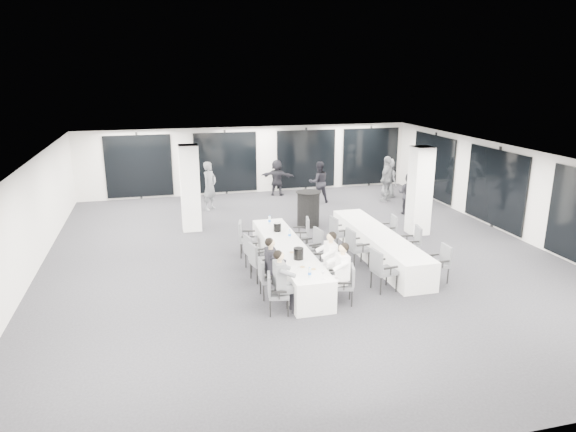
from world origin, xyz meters
The scene contains 42 objects.
room centered at (0.89, 1.11, 1.39)m, with size 14.04×16.04×2.84m.
column_left centered at (-2.80, 3.20, 1.40)m, with size 0.60×0.60×2.80m, color white.
column_right centered at (4.20, 1.00, 1.40)m, with size 0.60×0.60×2.80m, color white.
banquet_table_main centered at (-0.68, -1.25, 0.38)m, with size 0.90×5.00×0.75m, color white.
banquet_table_side centered at (2.03, -0.82, 0.38)m, with size 0.90×5.00×0.75m, color white.
cocktail_table centered at (1.04, 2.67, 0.60)m, with size 0.85×0.85×1.18m.
chair_main_left_near centered at (-1.50, -3.37, 0.51)m, with size 0.53×0.56×0.90m.
chair_main_left_second centered at (-1.51, -2.53, 0.53)m, with size 0.47×0.53×0.93m.
chair_main_left_mid centered at (-1.51, -1.53, 0.55)m, with size 0.58×0.61×0.97m.
chair_main_left_fourth centered at (-1.51, -0.76, 0.54)m, with size 0.56×0.60×0.95m.
chair_main_left_far centered at (-1.51, 0.30, 0.57)m, with size 0.60×0.63×1.00m.
chair_main_right_near centered at (0.15, -3.29, 0.51)m, with size 0.55×0.57×0.90m.
chair_main_right_second centered at (0.15, -2.45, 0.51)m, with size 0.50×0.54×0.89m.
chair_main_right_mid centered at (0.16, -1.58, 0.58)m, with size 0.62×0.65×1.02m.
chair_main_right_fourth centered at (0.16, -0.78, 0.56)m, with size 0.58×0.61×0.98m.
chair_main_right_far centered at (0.16, 0.29, 0.56)m, with size 0.59×0.62×0.99m.
chair_side_left_near centered at (1.19, -2.85, 0.58)m, with size 0.58×0.63×1.02m.
chair_side_left_mid centered at (1.19, -1.20, 0.59)m, with size 0.57×0.62×1.03m.
chair_side_left_far centered at (1.19, 0.17, 0.56)m, with size 0.56×0.60×0.98m.
chair_side_right_near centered at (2.86, -2.68, 0.53)m, with size 0.48×0.53×0.93m.
chair_side_right_mid centered at (2.86, -1.21, 0.56)m, with size 0.57×0.61×0.98m.
chair_side_right_far centered at (2.85, 0.23, 0.51)m, with size 0.48×0.53×0.89m.
seated_guest_a centered at (-1.34, -3.38, 0.81)m, with size 0.50×0.38×1.44m.
seated_guest_b centered at (-1.34, -2.53, 0.81)m, with size 0.50×0.38×1.44m.
seated_guest_c centered at (-0.01, -3.27, 0.81)m, with size 0.50×0.38×1.44m.
seated_guest_d centered at (-0.01, -2.46, 0.81)m, with size 0.50×0.38×1.44m.
standing_guest_a centered at (-1.94, 5.59, 1.03)m, with size 0.75×0.60×2.05m, color slate.
standing_guest_b centered at (2.33, 5.59, 0.93)m, with size 0.90×0.55×1.86m, color black.
standing_guest_d centered at (5.03, 5.12, 1.03)m, with size 1.21×0.68×2.06m, color slate.
standing_guest_e centered at (5.42, 5.78, 0.90)m, with size 0.87×0.53×1.80m, color slate.
standing_guest_f centered at (1.02, 7.20, 0.86)m, with size 1.57×0.60×1.71m, color black.
standing_guest_g centered at (-2.61, 7.20, 0.94)m, with size 0.68×0.55×1.87m, color slate.
standing_guest_h centered at (4.94, 3.17, 0.86)m, with size 0.83×0.50×1.71m, color black.
ice_bucket_near centered at (-0.67, -2.24, 0.89)m, with size 0.24×0.24×0.28m, color black.
ice_bucket_far centered at (-0.66, 0.02, 0.87)m, with size 0.21×0.21×0.24m, color black.
water_bottle_a centered at (-0.73, -3.37, 0.86)m, with size 0.07×0.07×0.22m, color silver.
water_bottle_b centered at (-0.48, -0.66, 0.86)m, with size 0.07×0.07×0.23m, color silver.
water_bottle_c centered at (-0.72, 0.74, 0.87)m, with size 0.08×0.08×0.24m, color silver.
plate_a centered at (-0.73, -2.78, 0.76)m, with size 0.19×0.19×0.03m.
plate_b centered at (-0.53, -2.98, 0.76)m, with size 0.20×0.20×0.03m.
plate_c centered at (-0.71, -1.79, 0.76)m, with size 0.21×0.21×0.03m.
wine_glass centered at (-0.49, -3.55, 0.91)m, with size 0.08×0.08×0.21m.
Camera 1 is at (-3.75, -13.24, 5.08)m, focal length 32.00 mm.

